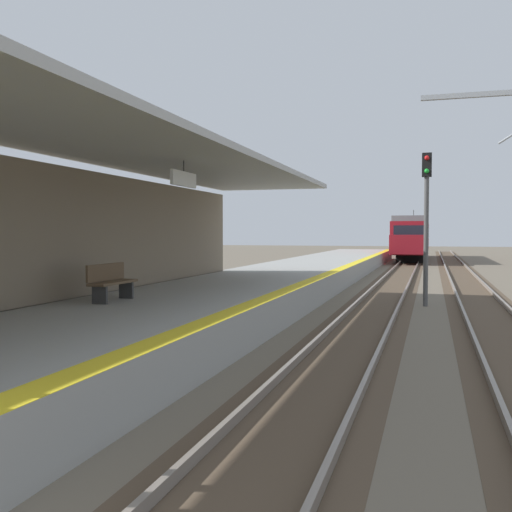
{
  "coord_description": "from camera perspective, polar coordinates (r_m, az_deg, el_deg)",
  "views": [
    {
      "loc": [
        3.62,
        -1.65,
        2.51
      ],
      "look_at": [
        0.67,
        8.23,
        2.1
      ],
      "focal_mm": 41.28,
      "sensor_mm": 36.0,
      "label": 1
    }
  ],
  "objects": [
    {
      "name": "approaching_train",
      "position": [
        56.28,
        14.89,
        1.86
      ],
      "size": [
        2.93,
        19.6,
        4.76
      ],
      "color": "maroon",
      "rests_on": "ground"
    },
    {
      "name": "track_pair_middle",
      "position": [
        21.85,
        20.99,
        -4.34
      ],
      "size": [
        2.34,
        120.0,
        0.16
      ],
      "color": "#4C3D2D",
      "rests_on": "ground"
    },
    {
      "name": "track_pair_nearest_platform",
      "position": [
        21.85,
        12.04,
        -4.24
      ],
      "size": [
        2.34,
        120.0,
        0.16
      ],
      "color": "#4C3D2D",
      "rests_on": "ground"
    },
    {
      "name": "station_platform",
      "position": [
        18.79,
        -2.49,
        -4.02
      ],
      "size": [
        5.0,
        80.0,
        0.91
      ],
      "color": "#999993",
      "rests_on": "ground"
    },
    {
      "name": "station_building_with_canopy",
      "position": [
        13.8,
        -18.4,
        2.77
      ],
      "size": [
        4.85,
        24.0,
        4.43
      ],
      "color": "#4C4C4C",
      "rests_on": "ground"
    },
    {
      "name": "platform_bench",
      "position": [
        14.24,
        -13.9,
        -2.36
      ],
      "size": [
        0.45,
        1.6,
        0.88
      ],
      "color": "brown",
      "rests_on": "station_platform"
    },
    {
      "name": "rail_signal_post",
      "position": [
        20.8,
        16.18,
        4.07
      ],
      "size": [
        0.32,
        0.34,
        5.2
      ],
      "color": "#4C4C4C",
      "rests_on": "ground"
    }
  ]
}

